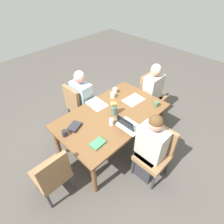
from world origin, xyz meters
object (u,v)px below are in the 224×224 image
at_px(person_near_left_far, 83,102).
at_px(coffee_mug_near_right, 115,90).
at_px(person_head_left_left_mid, 152,95).
at_px(flower_vase, 114,108).
at_px(dining_table, 112,118).
at_px(chair_near_left_far, 78,104).
at_px(coffee_mug_centre_right, 156,104).
at_px(coffee_mug_centre_left, 65,133).
at_px(laptop_far_left_near, 127,124).
at_px(chair_far_left_near, 156,151).
at_px(book_blue_cover, 75,126).
at_px(chair_head_right_right_near, 52,174).
at_px(coffee_mug_near_left, 112,122).
at_px(chair_head_left_left_mid, 150,93).
at_px(coffee_mug_far_left, 113,95).
at_px(person_far_left_near, 150,150).
at_px(book_red_cover, 98,143).

relative_size(person_near_left_far, coffee_mug_near_right, 11.73).
height_order(person_head_left_left_mid, person_near_left_far, same).
bearing_deg(coffee_mug_near_right, flower_vase, 42.18).
distance_m(dining_table, chair_near_left_far, 0.88).
height_order(flower_vase, coffee_mug_near_right, flower_vase).
bearing_deg(coffee_mug_centre_right, coffee_mug_near_right, -75.40).
xyz_separation_m(person_head_left_left_mid, coffee_mug_centre_left, (1.96, -0.16, 0.24)).
distance_m(laptop_far_left_near, coffee_mug_near_right, 0.91).
bearing_deg(chair_far_left_near, laptop_far_left_near, -79.99).
relative_size(chair_far_left_near, coffee_mug_near_right, 8.84).
height_order(coffee_mug_centre_left, book_blue_cover, coffee_mug_centre_left).
relative_size(chair_head_right_right_near, coffee_mug_near_left, 8.42).
bearing_deg(coffee_mug_centre_left, person_near_left_far, -141.35).
height_order(chair_near_left_far, book_blue_cover, chair_near_left_far).
relative_size(laptop_far_left_near, coffee_mug_centre_right, 3.60).
bearing_deg(coffee_mug_centre_left, chair_near_left_far, -136.10).
bearing_deg(coffee_mug_near_left, book_blue_cover, -38.76).
height_order(chair_far_left_near, chair_head_right_right_near, same).
xyz_separation_m(dining_table, book_blue_cover, (0.61, -0.19, 0.09)).
distance_m(chair_far_left_near, chair_head_left_left_mid, 1.50).
bearing_deg(chair_head_right_right_near, flower_vase, -176.29).
height_order(person_near_left_far, coffee_mug_near_left, person_near_left_far).
height_order(chair_far_left_near, person_near_left_far, person_near_left_far).
distance_m(laptop_far_left_near, coffee_mug_far_left, 0.78).
distance_m(chair_head_left_left_mid, book_blue_cover, 1.85).
distance_m(chair_head_left_left_mid, laptop_far_left_near, 1.36).
distance_m(person_head_left_left_mid, coffee_mug_near_left, 1.36).
relative_size(person_head_left_left_mid, coffee_mug_centre_left, 13.17).
distance_m(person_far_left_near, person_head_left_left_mid, 1.43).
distance_m(person_near_left_far, coffee_mug_centre_left, 1.06).
xyz_separation_m(person_head_left_left_mid, book_blue_cover, (1.77, -0.19, 0.22)).
xyz_separation_m(coffee_mug_near_left, coffee_mug_near_right, (-0.65, -0.55, -0.00)).
height_order(dining_table, flower_vase, flower_vase).
height_order(dining_table, laptop_far_left_near, laptop_far_left_near).
distance_m(flower_vase, coffee_mug_centre_right, 0.75).
height_order(chair_head_left_left_mid, coffee_mug_centre_left, chair_head_left_left_mid).
relative_size(coffee_mug_near_left, coffee_mug_centre_right, 1.20).
xyz_separation_m(laptop_far_left_near, coffee_mug_near_right, (-0.51, -0.75, 0.01)).
bearing_deg(coffee_mug_near_left, coffee_mug_centre_right, 164.97).
relative_size(person_head_left_left_mid, coffee_mug_far_left, 11.58).
xyz_separation_m(laptop_far_left_near, book_red_cover, (0.54, -0.07, -0.03)).
height_order(chair_near_left_far, coffee_mug_near_left, chair_near_left_far).
xyz_separation_m(coffee_mug_near_right, coffee_mug_centre_left, (1.27, 0.23, -0.01)).
xyz_separation_m(chair_far_left_near, coffee_mug_centre_right, (-0.63, -0.47, 0.27)).
bearing_deg(flower_vase, coffee_mug_centre_left, -11.64).
bearing_deg(coffee_mug_centre_right, coffee_mug_far_left, -64.52).
relative_size(chair_head_left_left_mid, person_head_left_left_mid, 0.75).
height_order(person_near_left_far, coffee_mug_far_left, person_near_left_far).
height_order(person_far_left_near, chair_near_left_far, person_far_left_near).
distance_m(chair_near_left_far, coffee_mug_centre_right, 1.48).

